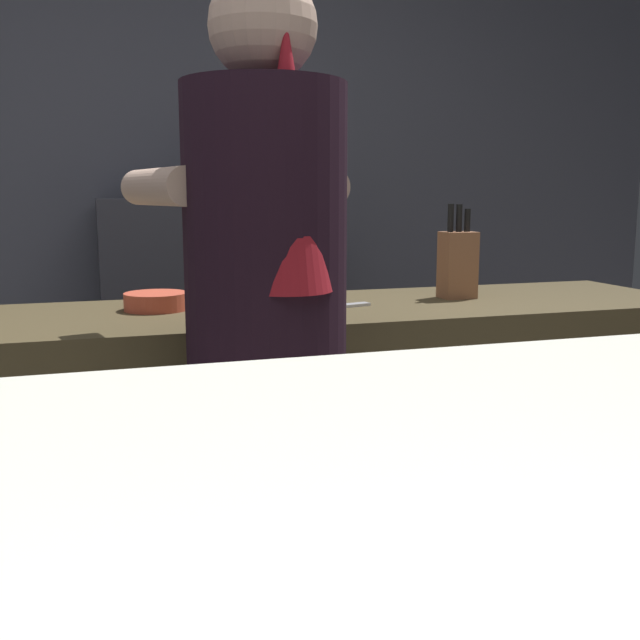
% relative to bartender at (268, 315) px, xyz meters
% --- Properties ---
extents(wall_back, '(5.20, 0.10, 2.70)m').
position_rel_bartender_xyz_m(wall_back, '(-0.02, 1.97, 0.40)').
color(wall_back, '#494B57').
rests_on(wall_back, ground).
extents(prep_counter, '(2.10, 0.60, 0.89)m').
position_rel_bartender_xyz_m(prep_counter, '(0.33, 0.46, -0.51)').
color(prep_counter, '#483D25').
rests_on(prep_counter, ground).
extents(back_shelf, '(0.92, 0.36, 1.19)m').
position_rel_bartender_xyz_m(back_shelf, '(0.14, 1.69, -0.36)').
color(back_shelf, '#32333D').
rests_on(back_shelf, ground).
extents(bartender, '(0.48, 0.55, 1.65)m').
position_rel_bartender_xyz_m(bartender, '(0.00, 0.00, 0.00)').
color(bartender, '#323536').
rests_on(bartender, ground).
extents(knife_block, '(0.10, 0.08, 0.28)m').
position_rel_bartender_xyz_m(knife_block, '(0.71, 0.49, 0.05)').
color(knife_block, '#945E3F').
rests_on(knife_block, prep_counter).
extents(mixing_bowl, '(0.17, 0.17, 0.05)m').
position_rel_bartender_xyz_m(mixing_bowl, '(-0.19, 0.53, -0.04)').
color(mixing_bowl, '#CE5038').
rests_on(mixing_bowl, prep_counter).
extents(chefs_knife, '(0.24, 0.09, 0.01)m').
position_rel_bartender_xyz_m(chefs_knife, '(0.28, 0.41, -0.06)').
color(chefs_knife, silver).
rests_on(chefs_knife, prep_counter).
extents(bottle_soy, '(0.07, 0.07, 0.24)m').
position_rel_bartender_xyz_m(bottle_soy, '(0.23, 1.74, 0.33)').
color(bottle_soy, black).
rests_on(bottle_soy, back_shelf).
extents(bottle_vinegar, '(0.06, 0.06, 0.25)m').
position_rel_bartender_xyz_m(bottle_vinegar, '(0.11, 1.67, 0.33)').
color(bottle_vinegar, red).
rests_on(bottle_vinegar, back_shelf).
extents(bottle_hot_sauce, '(0.06, 0.06, 0.19)m').
position_rel_bartender_xyz_m(bottle_hot_sauce, '(0.48, 1.67, 0.31)').
color(bottle_hot_sauce, '#51882F').
rests_on(bottle_hot_sauce, back_shelf).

